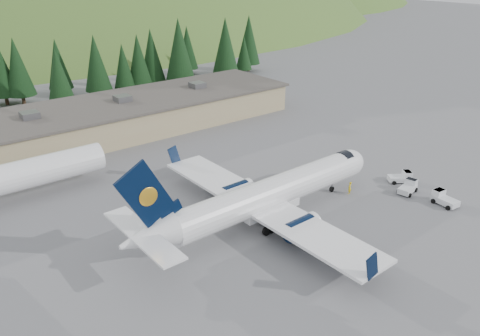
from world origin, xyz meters
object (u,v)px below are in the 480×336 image
Objects in this scene: airliner at (266,196)px; ramp_worker at (350,188)px; baggage_tug_b at (402,177)px; terminal_building at (96,121)px; baggage_tug_c at (443,198)px; baggage_tug_a at (408,187)px.

ramp_worker is at bearing -8.09° from airliner.
baggage_tug_b is 48.38m from terminal_building.
baggage_tug_c is 1.96× the size of ramp_worker.
terminal_building reaches higher than baggage_tug_a.
ramp_worker is (16.48, -39.61, -1.82)m from terminal_building.
terminal_building reaches higher than baggage_tug_c.
ramp_worker is at bearing -67.41° from terminal_building.
airliner is 21.89m from baggage_tug_c.
ramp_worker reaches higher than baggage_tug_a.
terminal_building is at bearing 95.28° from airliner.
baggage_tug_c reaches higher than baggage_tug_a.
airliner is 0.47× the size of terminal_building.
baggage_tug_a is 49.45m from terminal_building.
airliner is 10.74× the size of baggage_tug_a.
baggage_tug_a is at bearing 11.81° from baggage_tug_c.
baggage_tug_b is 1.01× the size of baggage_tug_c.
baggage_tug_b is 1.98× the size of ramp_worker.
baggage_tug_b is at bearing -59.51° from terminal_building.
airliner is at bearing 151.64° from baggage_tug_a.
airliner is 20.94× the size of ramp_worker.
baggage_tug_a is at bearing 123.98° from ramp_worker.
airliner is 19.70m from baggage_tug_a.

